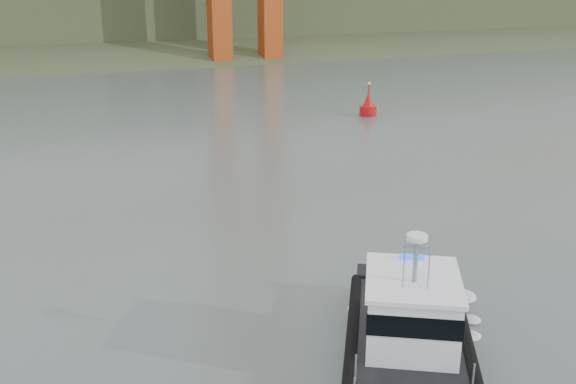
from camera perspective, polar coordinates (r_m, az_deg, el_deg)
ground at (r=24.61m, az=4.49°, el=-11.23°), size 400.00×400.00×0.00m
headlands at (r=144.90m, az=-19.24°, el=15.47°), size 500.00×105.36×27.12m
patrol_boat at (r=21.39m, az=10.82°, el=-12.62°), size 8.35×10.70×4.96m
nav_buoy at (r=60.55m, az=7.15°, el=7.57°), size 1.59×1.59×3.30m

